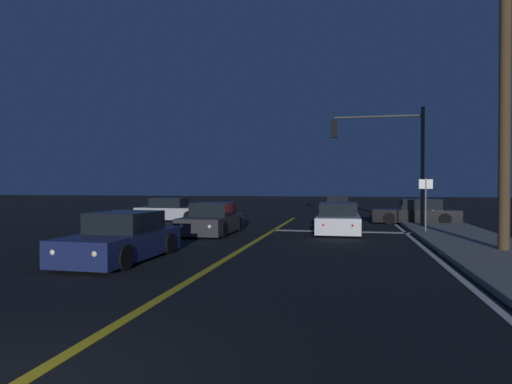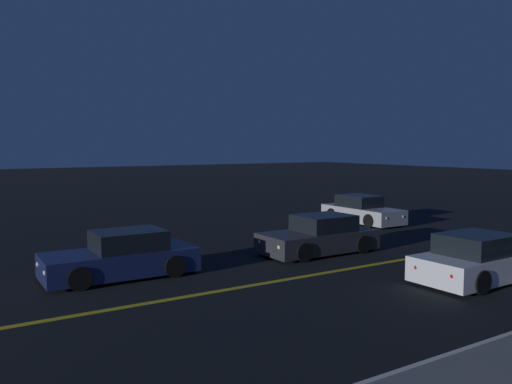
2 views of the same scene
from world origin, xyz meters
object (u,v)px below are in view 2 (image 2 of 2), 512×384
object	(u,v)px
car_side_waiting_white	(480,260)
car_lead_oncoming_silver	(362,211)
car_far_approaching_navy	(122,257)
car_following_oncoming_charcoal	(319,237)

from	to	relation	value
car_side_waiting_white	car_lead_oncoming_silver	bearing A→B (deg)	152.66
car_side_waiting_white	car_far_approaching_navy	distance (m)	10.17
car_far_approaching_navy	car_lead_oncoming_silver	bearing A→B (deg)	-72.36
car_side_waiting_white	car_following_oncoming_charcoal	bearing A→B (deg)	-165.88
car_following_oncoming_charcoal	car_far_approaching_navy	world-z (taller)	same
car_side_waiting_white	car_far_approaching_navy	size ratio (longest dim) A/B	0.97
car_following_oncoming_charcoal	car_far_approaching_navy	bearing A→B (deg)	86.26
car_lead_oncoming_silver	car_far_approaching_navy	world-z (taller)	same
car_following_oncoming_charcoal	car_lead_oncoming_silver	xyz separation A→B (m)	(-4.46, 6.33, -0.00)
car_following_oncoming_charcoal	car_far_approaching_navy	distance (m)	6.96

